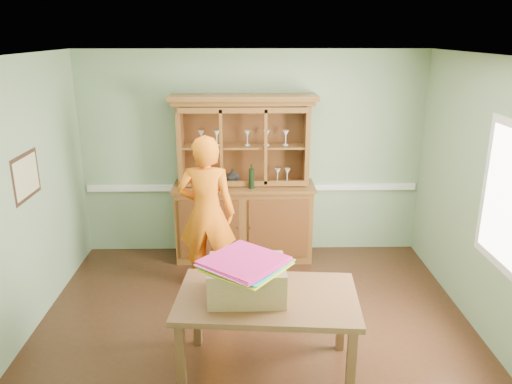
{
  "coord_description": "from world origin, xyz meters",
  "views": [
    {
      "loc": [
        -0.08,
        -4.43,
        2.9
      ],
      "look_at": [
        0.02,
        0.4,
        1.34
      ],
      "focal_mm": 35.0,
      "sensor_mm": 36.0,
      "label": 1
    }
  ],
  "objects_px": {
    "china_hutch": "(244,203)",
    "dining_table": "(267,305)",
    "person": "(207,213)",
    "cardboard_box": "(247,280)"
  },
  "relations": [
    {
      "from": "china_hutch",
      "to": "dining_table",
      "type": "relative_size",
      "value": 1.35
    },
    {
      "from": "dining_table",
      "to": "person",
      "type": "relative_size",
      "value": 0.88
    },
    {
      "from": "person",
      "to": "dining_table",
      "type": "bearing_deg",
      "value": 115.2
    },
    {
      "from": "china_hutch",
      "to": "person",
      "type": "relative_size",
      "value": 1.18
    },
    {
      "from": "cardboard_box",
      "to": "dining_table",
      "type": "bearing_deg",
      "value": -1.15
    },
    {
      "from": "china_hutch",
      "to": "person",
      "type": "bearing_deg",
      "value": -117.78
    },
    {
      "from": "dining_table",
      "to": "person",
      "type": "distance_m",
      "value": 1.76
    },
    {
      "from": "person",
      "to": "china_hutch",
      "type": "bearing_deg",
      "value": -113.78
    },
    {
      "from": "dining_table",
      "to": "person",
      "type": "bearing_deg",
      "value": 115.78
    },
    {
      "from": "cardboard_box",
      "to": "person",
      "type": "height_order",
      "value": "person"
    }
  ]
}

